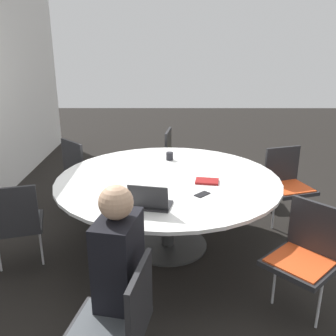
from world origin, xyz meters
name	(u,v)px	position (x,y,z in m)	size (l,w,h in m)	color
ground_plane	(168,245)	(0.00, 0.00, 0.00)	(16.00, 16.00, 0.00)	black
conference_table	(168,187)	(0.00, 0.00, 0.63)	(2.12, 2.12, 0.73)	#333333
chair_0	(118,321)	(-1.67, 0.27, 0.52)	(0.51, 0.50, 0.86)	#262628
chair_1	(305,252)	(-0.96, -1.00, 0.52)	(0.61, 0.61, 0.86)	#262628
chair_2	(287,181)	(0.48, -1.30, 0.52)	(0.53, 0.55, 0.86)	#262628
chair_3	(178,156)	(1.38, -0.13, 0.52)	(0.49, 0.48, 0.86)	#262628
chair_4	(83,167)	(0.93, 1.03, 0.52)	(0.61, 0.61, 0.86)	#262628
chair_5	(15,220)	(-0.46, 1.31, 0.52)	(0.53, 0.54, 0.86)	#262628
person_0	(117,264)	(-1.41, 0.30, 0.71)	(0.40, 0.31, 1.21)	black
laptop	(150,202)	(-0.67, 0.14, 0.78)	(0.29, 0.35, 0.21)	#232326
spiral_notebook	(207,181)	(-0.11, -0.36, 0.74)	(0.18, 0.23, 0.02)	maroon
coffee_cup	(170,156)	(0.56, -0.02, 0.77)	(0.08, 0.08, 0.09)	black
cell_phone	(202,194)	(-0.41, -0.29, 0.73)	(0.15, 0.15, 0.01)	black
handbag	(264,193)	(1.03, -1.21, 0.14)	(0.36, 0.16, 0.28)	black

